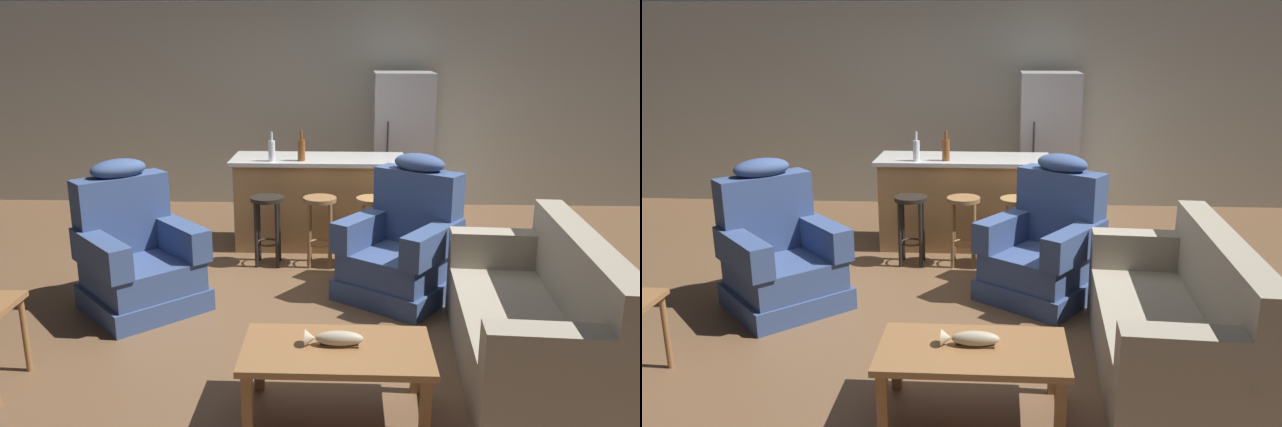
{
  "view_description": "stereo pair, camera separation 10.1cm",
  "coord_description": "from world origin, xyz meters",
  "views": [
    {
      "loc": [
        0.27,
        -5.04,
        2.14
      ],
      "look_at": [
        0.07,
        -0.1,
        0.75
      ],
      "focal_mm": 35.0,
      "sensor_mm": 36.0,
      "label": 1
    },
    {
      "loc": [
        0.37,
        -5.04,
        2.14
      ],
      "look_at": [
        0.07,
        -0.1,
        0.75
      ],
      "focal_mm": 35.0,
      "sensor_mm": 36.0,
      "label": 2
    }
  ],
  "objects": [
    {
      "name": "bar_stool_right",
      "position": [
        0.54,
        0.72,
        0.47
      ],
      "size": [
        0.32,
        0.32,
        0.68
      ],
      "color": "#A87A47",
      "rests_on": "ground_plane"
    },
    {
      "name": "couch",
      "position": [
        1.54,
        -1.23,
        0.34
      ],
      "size": [
        0.95,
        1.95,
        0.94
      ],
      "rotation": [
        0.0,
        0.0,
        3.08
      ],
      "color": "#9E937F",
      "rests_on": "ground_plane"
    },
    {
      "name": "bottle_short_amber",
      "position": [
        -0.17,
        1.16,
        1.07
      ],
      "size": [
        0.08,
        0.08,
        0.31
      ],
      "color": "brown",
      "rests_on": "kitchen_island"
    },
    {
      "name": "bar_stool_left",
      "position": [
        -0.47,
        0.72,
        0.47
      ],
      "size": [
        0.32,
        0.32,
        0.68
      ],
      "color": "black",
      "rests_on": "ground_plane"
    },
    {
      "name": "bottle_tall_green",
      "position": [
        -0.46,
        1.13,
        1.06
      ],
      "size": [
        0.07,
        0.07,
        0.3
      ],
      "color": "silver",
      "rests_on": "kitchen_island"
    },
    {
      "name": "kitchen_island",
      "position": [
        0.0,
        1.35,
        0.48
      ],
      "size": [
        1.8,
        0.7,
        0.95
      ],
      "color": "#AD7F4C",
      "rests_on": "ground_plane"
    },
    {
      "name": "coffee_table",
      "position": [
        0.24,
        -1.79,
        0.36
      ],
      "size": [
        1.1,
        0.6,
        0.42
      ],
      "color": "olive",
      "rests_on": "ground_plane"
    },
    {
      "name": "bar_stool_middle",
      "position": [
        0.04,
        0.72,
        0.47
      ],
      "size": [
        0.32,
        0.32,
        0.68
      ],
      "color": "olive",
      "rests_on": "ground_plane"
    },
    {
      "name": "back_wall",
      "position": [
        0.0,
        3.12,
        1.3
      ],
      "size": [
        12.0,
        0.05,
        2.6
      ],
      "color": "#B2B2A3",
      "rests_on": "ground_plane"
    },
    {
      "name": "refrigerator",
      "position": [
        0.96,
        2.55,
        0.88
      ],
      "size": [
        0.7,
        0.69,
        1.76
      ],
      "color": "#B7B7BC",
      "rests_on": "ground_plane"
    },
    {
      "name": "recliner_near_island",
      "position": [
        0.78,
        0.03,
        0.42
      ],
      "size": [
        1.17,
        1.17,
        1.2
      ],
      "rotation": [
        0.0,
        0.0,
        4.1
      ],
      "color": "#384C7A",
      "rests_on": "ground_plane"
    },
    {
      "name": "fish_figurine",
      "position": [
        0.22,
        -1.76,
        0.46
      ],
      "size": [
        0.34,
        0.1,
        0.1
      ],
      "color": "#4C3823",
      "rests_on": "coffee_table"
    },
    {
      "name": "recliner_near_lamp",
      "position": [
        -1.42,
        -0.3,
        0.42
      ],
      "size": [
        1.19,
        1.19,
        1.2
      ],
      "rotation": [
        0.0,
        0.0,
        -0.82
      ],
      "color": "#384C7A",
      "rests_on": "ground_plane"
    },
    {
      "name": "ground_plane",
      "position": [
        0.0,
        0.0,
        0.0
      ],
      "size": [
        12.0,
        12.0,
        0.0
      ],
      "color": "brown"
    }
  ]
}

